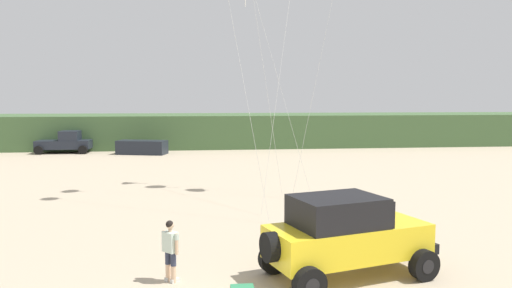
# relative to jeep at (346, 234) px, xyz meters

# --- Properties ---
(dune_ridge) EXTENTS (90.00, 9.29, 3.19)m
(dune_ridge) POSITION_rel_jeep_xyz_m (-2.42, 37.93, 0.40)
(dune_ridge) COLOR #426038
(dune_ridge) RESTS_ON ground_plane
(jeep) EXTENTS (5.02, 3.47, 2.26)m
(jeep) POSITION_rel_jeep_xyz_m (0.00, 0.00, 0.00)
(jeep) COLOR yellow
(jeep) RESTS_ON ground_plane
(person_watching) EXTENTS (0.47, 0.48, 1.67)m
(person_watching) POSITION_rel_jeep_xyz_m (-4.72, 0.21, -0.26)
(person_watching) COLOR #DBB28E
(person_watching) RESTS_ON ground_plane
(distant_pickup) EXTENTS (4.60, 2.36, 1.98)m
(distant_pickup) POSITION_rel_jeep_xyz_m (-15.71, 32.39, -0.26)
(distant_pickup) COLOR #1E232D
(distant_pickup) RESTS_ON ground_plane
(distant_sedan) EXTENTS (4.50, 2.76, 1.20)m
(distant_sedan) POSITION_rel_jeep_xyz_m (-8.86, 30.71, -0.60)
(distant_sedan) COLOR #1E232D
(distant_sedan) RESTS_ON ground_plane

